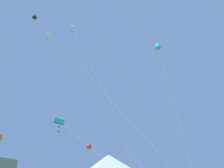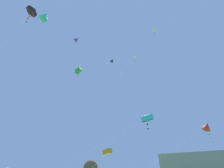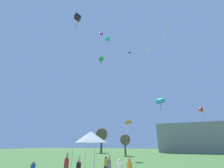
% 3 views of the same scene
% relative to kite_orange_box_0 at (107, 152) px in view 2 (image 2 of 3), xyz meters
% --- Properties ---
extents(kite_orange_box_0, '(5.55, 20.05, 7.93)m').
position_rel_kite_orange_box_0_xyz_m(kite_orange_box_0, '(0.00, 0.00, 0.00)').
color(kite_orange_box_0, silver).
rests_on(kite_orange_box_0, ground).
extents(kite_white_delta_1, '(8.67, 17.20, 29.98)m').
position_rel_kite_orange_box_0_xyz_m(kite_white_delta_1, '(10.90, -1.34, 21.99)').
color(kite_white_delta_1, silver).
rests_on(kite_white_delta_1, ground).
extents(kite_cyan_diamond_2, '(2.39, 3.27, 16.41)m').
position_rel_kite_orange_box_0_xyz_m(kite_cyan_diamond_2, '(2.90, -18.29, 8.59)').
color(kite_cyan_diamond_2, silver).
rests_on(kite_cyan_diamond_2, ground).
extents(kite_green_box_3, '(10.48, 17.73, 23.73)m').
position_rel_kite_orange_box_0_xyz_m(kite_green_box_3, '(-5.42, -3.38, 15.71)').
color(kite_green_box_3, silver).
rests_on(kite_green_box_3, ground).
extents(kite_black_diamond_4, '(3.65, 21.19, 25.13)m').
position_rel_kite_orange_box_0_xyz_m(kite_black_diamond_4, '(1.55, -1.62, 17.27)').
color(kite_black_diamond_4, silver).
rests_on(kite_black_diamond_4, ground).
extents(kite_purple_diamond_5, '(2.82, 15.09, 27.98)m').
position_rel_kite_orange_box_0_xyz_m(kite_purple_diamond_5, '(-3.38, -7.60, 19.91)').
color(kite_purple_diamond_5, silver).
rests_on(kite_purple_diamond_5, ground).
extents(kite_black_box_6, '(5.56, 5.07, 23.98)m').
position_rel_kite_orange_box_0_xyz_m(kite_black_box_6, '(-3.57, -16.82, 15.95)').
color(kite_black_box_6, silver).
rests_on(kite_black_box_6, ground).
extents(kite_red_diamond_7, '(11.49, 15.19, 9.21)m').
position_rel_kite_orange_box_0_xyz_m(kite_red_diamond_7, '(14.08, -3.82, 1.23)').
color(kite_red_diamond_7, silver).
rests_on(kite_red_diamond_7, ground).
extents(kite_white_delta_8, '(2.86, 18.42, 25.18)m').
position_rel_kite_orange_box_0_xyz_m(kite_white_delta_8, '(6.01, -0.56, 16.96)').
color(kite_white_delta_8, silver).
rests_on(kite_white_delta_8, ground).
extents(kite_cyan_box_9, '(9.49, 17.43, 11.52)m').
position_rel_kite_orange_box_0_xyz_m(kite_cyan_box_9, '(7.51, -2.80, 3.48)').
color(kite_cyan_box_9, silver).
rests_on(kite_cyan_box_9, ground).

